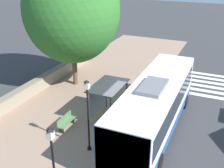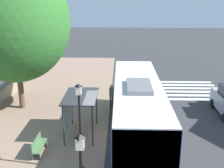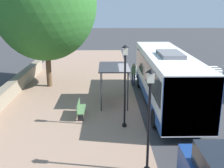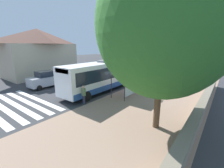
# 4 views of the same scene
# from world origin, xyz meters

# --- Properties ---
(ground_plane) EXTENTS (120.00, 120.00, 0.00)m
(ground_plane) POSITION_xyz_m (0.00, 0.00, 0.00)
(ground_plane) COLOR #353538
(ground_plane) RESTS_ON ground
(sidewalk_plaza) EXTENTS (9.00, 44.00, 0.02)m
(sidewalk_plaza) POSITION_xyz_m (-4.50, 0.00, 0.01)
(sidewalk_plaza) COLOR #937560
(sidewalk_plaza) RESTS_ON ground
(crosswalk_stripes) EXTENTS (9.00, 5.25, 0.01)m
(crosswalk_stripes) POSITION_xyz_m (5.00, 8.82, 0.00)
(crosswalk_stripes) COLOR silver
(crosswalk_stripes) RESTS_ON ground
(stone_wall) EXTENTS (0.60, 20.00, 1.08)m
(stone_wall) POSITION_xyz_m (-8.55, 0.00, 0.55)
(stone_wall) COLOR gray
(stone_wall) RESTS_ON ground
(background_building) EXTENTS (7.48, 11.29, 7.95)m
(background_building) POSITION_xyz_m (16.51, -0.22, 4.10)
(background_building) COLOR #C6B293
(background_building) RESTS_ON ground
(bus) EXTENTS (2.71, 11.07, 3.53)m
(bus) POSITION_xyz_m (1.72, -0.03, 1.83)
(bus) COLOR white
(bus) RESTS_ON ground
(bus_shelter) EXTENTS (1.88, 3.06, 2.46)m
(bus_shelter) POSITION_xyz_m (-1.70, 0.26, 2.07)
(bus_shelter) COLOR #2D2D33
(bus_shelter) RESTS_ON ground
(pedestrian) EXTENTS (0.34, 0.23, 1.77)m
(pedestrian) POSITION_xyz_m (0.12, 4.54, 1.05)
(pedestrian) COLOR #2D3347
(pedestrian) RESTS_ON ground
(bench) EXTENTS (0.40, 1.61, 0.88)m
(bench) POSITION_xyz_m (-3.49, -1.96, 0.47)
(bench) COLOR #4C7247
(bench) RESTS_ON ground
(street_lamp_near) EXTENTS (0.28, 0.28, 4.06)m
(street_lamp_near) POSITION_xyz_m (-0.45, -7.48, 2.42)
(street_lamp_near) COLOR black
(street_lamp_near) RESTS_ON ground
(street_lamp_far) EXTENTS (0.28, 0.28, 4.32)m
(street_lamp_far) POSITION_xyz_m (-1.07, -3.36, 2.56)
(street_lamp_far) COLOR black
(street_lamp_far) RESTS_ON ground
(shade_tree) EXTENTS (7.59, 7.59, 10.45)m
(shade_tree) POSITION_xyz_m (-6.48, 4.31, 6.27)
(shade_tree) COLOR brown
(shade_tree) RESTS_ON ground
(parked_car_behind_bus) EXTENTS (1.89, 4.15, 2.19)m
(parked_car_behind_bus) POSITION_xyz_m (1.43, -10.11, 1.05)
(parked_car_behind_bus) COLOR navy
(parked_car_behind_bus) RESTS_ON ground
(parked_car_far_lane) EXTENTS (1.96, 4.00, 2.07)m
(parked_car_far_lane) POSITION_xyz_m (8.51, 3.44, 1.00)
(parked_car_far_lane) COLOR #9EA0A8
(parked_car_far_lane) RESTS_ON ground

